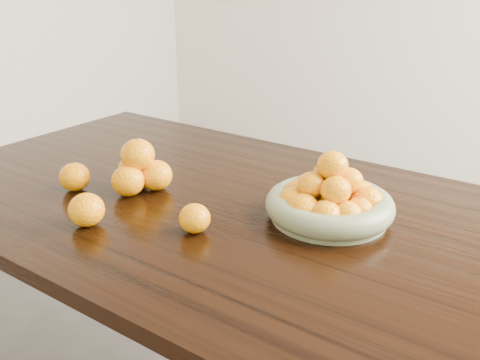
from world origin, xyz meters
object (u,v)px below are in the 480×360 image
Objects in this scene: fruit_bowl at (329,201)px; orange_pyramid at (139,170)px; loose_orange_0 at (75,177)px; dining_table at (258,243)px.

fruit_bowl is 1.84× the size of orange_pyramid.
dining_table is at bearing 19.96° from loose_orange_0.
dining_table is 0.53m from loose_orange_0.
loose_orange_0 is at bearing -159.65° from fruit_bowl.
loose_orange_0 is at bearing -143.33° from orange_pyramid.
orange_pyramid is at bearing 36.67° from loose_orange_0.
orange_pyramid is 2.03× the size of loose_orange_0.
fruit_bowl is 0.52m from orange_pyramid.
dining_table is 0.22m from fruit_bowl.
dining_table is 0.38m from orange_pyramid.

